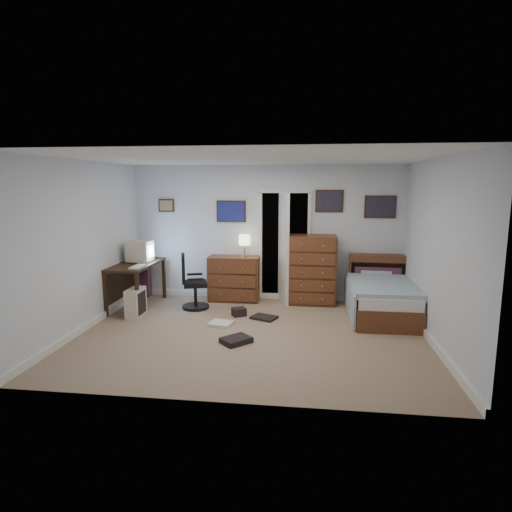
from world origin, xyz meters
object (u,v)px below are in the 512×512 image
at_px(tall_dresser, 312,270).
at_px(bed, 380,297).
at_px(computer_desk, 131,273).
at_px(low_dresser, 234,278).
at_px(office_chair, 192,288).

distance_m(tall_dresser, bed, 1.30).
bearing_deg(tall_dresser, computer_desk, -169.75).
xyz_separation_m(low_dresser, tall_dresser, (1.44, -0.02, 0.21)).
distance_m(office_chair, tall_dresser, 2.17).
xyz_separation_m(tall_dresser, bed, (1.12, -0.57, -0.32)).
distance_m(office_chair, low_dresser, 0.89).
xyz_separation_m(office_chair, bed, (3.19, 0.03, -0.07)).
height_order(office_chair, bed, office_chair).
height_order(computer_desk, low_dresser, low_dresser).
relative_size(computer_desk, bed, 0.70).
relative_size(computer_desk, low_dresser, 1.46).
bearing_deg(computer_desk, office_chair, 0.85).
bearing_deg(bed, office_chair, -179.62).
height_order(low_dresser, tall_dresser, tall_dresser).
bearing_deg(computer_desk, tall_dresser, 11.26).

